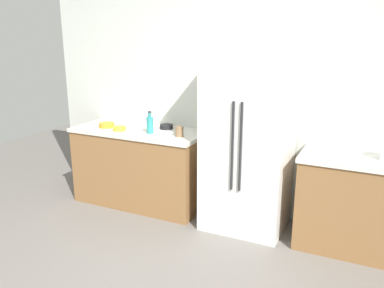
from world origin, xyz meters
TOP-DOWN VIEW (x-y plane):
  - kitchen_back_panel at (0.00, 1.81)m, footprint 4.75×0.10m
  - counter_left at (-1.05, 1.43)m, footprint 1.53×0.67m
  - counter_right at (1.46, 1.43)m, footprint 1.36×0.67m
  - refrigerator at (0.25, 1.41)m, footprint 0.81×0.69m
  - bottle_a at (-0.84, 1.33)m, footprint 0.07×0.07m
  - cup_a at (-1.20, 1.62)m, footprint 0.09×0.09m
  - cup_b at (-0.49, 1.34)m, footprint 0.09×0.09m
  - bowl_a at (-0.78, 1.59)m, footprint 0.15×0.15m
  - bowl_b at (-1.21, 1.28)m, footprint 0.15×0.15m
  - bowl_c at (-1.44, 1.36)m, footprint 0.18×0.18m

SIDE VIEW (x-z plane):
  - counter_left at x=-1.05m, z-range 0.00..0.89m
  - counter_right at x=1.46m, z-range 0.00..0.89m
  - bowl_b at x=-1.21m, z-range 0.89..0.94m
  - bowl_a at x=-0.78m, z-range 0.89..0.94m
  - bowl_c at x=-1.44m, z-range 0.89..0.94m
  - refrigerator at x=0.25m, z-range 0.00..1.88m
  - cup_a at x=-1.20m, z-range 0.89..1.00m
  - cup_b at x=-0.49m, z-range 0.89..1.00m
  - bottle_a at x=-0.84m, z-range 0.87..1.11m
  - kitchen_back_panel at x=0.00m, z-range 0.00..2.67m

